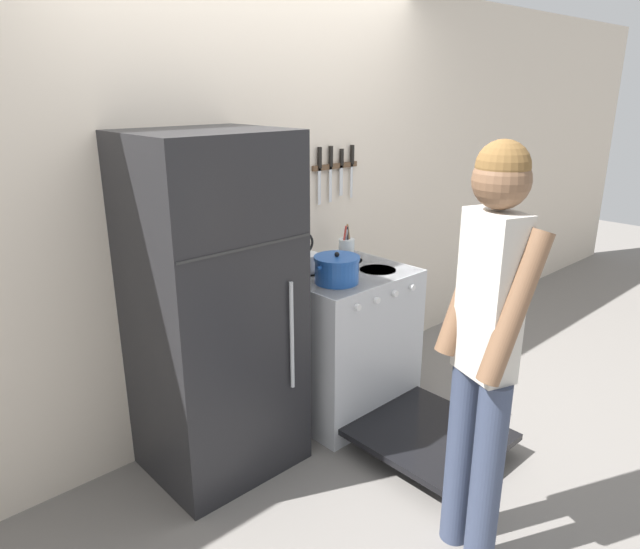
% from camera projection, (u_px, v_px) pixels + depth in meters
% --- Properties ---
extents(ground_plane, '(14.00, 14.00, 0.00)m').
position_uv_depth(ground_plane, '(269.00, 400.00, 3.69)').
color(ground_plane, slate).
extents(wall_back, '(10.00, 0.06, 2.55)m').
position_uv_depth(wall_back, '(260.00, 205.00, 3.31)').
color(wall_back, beige).
rests_on(wall_back, ground_plane).
extents(refrigerator, '(0.73, 0.65, 1.74)m').
position_uv_depth(refrigerator, '(215.00, 310.00, 2.84)').
color(refrigerator, black).
rests_on(refrigerator, ground_plane).
extents(stove_range, '(0.76, 1.40, 0.90)m').
position_uv_depth(stove_range, '(345.00, 342.00, 3.48)').
color(stove_range, silver).
rests_on(stove_range, ground_plane).
extents(dutch_oven_pot, '(0.30, 0.26, 0.18)m').
position_uv_depth(dutch_oven_pot, '(337.00, 269.00, 3.13)').
color(dutch_oven_pot, '#1E4C9E').
rests_on(dutch_oven_pot, stove_range).
extents(tea_kettle, '(0.20, 0.16, 0.23)m').
position_uv_depth(tea_kettle, '(306.00, 259.00, 3.33)').
color(tea_kettle, silver).
rests_on(tea_kettle, stove_range).
extents(utensil_jar, '(0.10, 0.10, 0.23)m').
position_uv_depth(utensil_jar, '(347.00, 248.00, 3.56)').
color(utensil_jar, silver).
rests_on(utensil_jar, stove_range).
extents(person, '(0.36, 0.42, 1.76)m').
position_uv_depth(person, '(486.00, 340.00, 2.18)').
color(person, '#38425B').
rests_on(person, ground_plane).
extents(wall_knife_strip, '(0.38, 0.03, 0.35)m').
position_uv_depth(wall_knife_strip, '(335.00, 165.00, 3.58)').
color(wall_knife_strip, brown).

